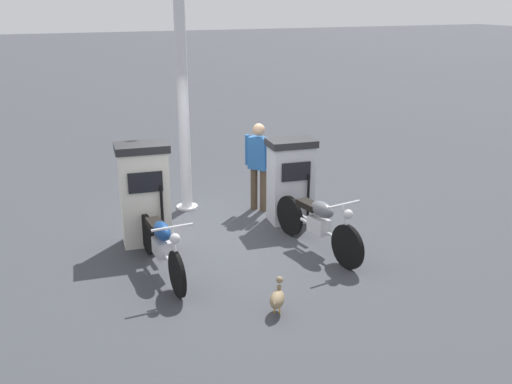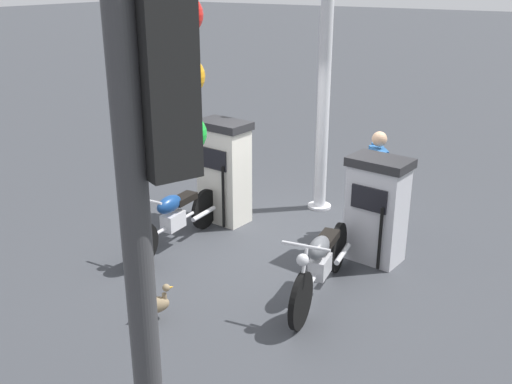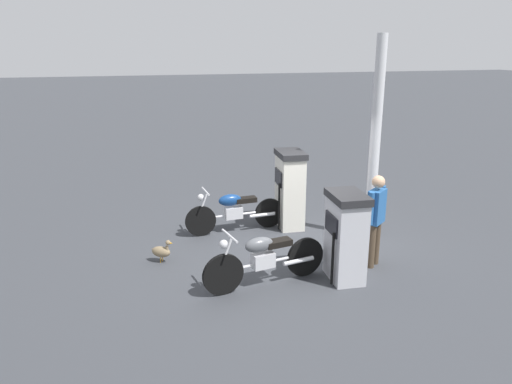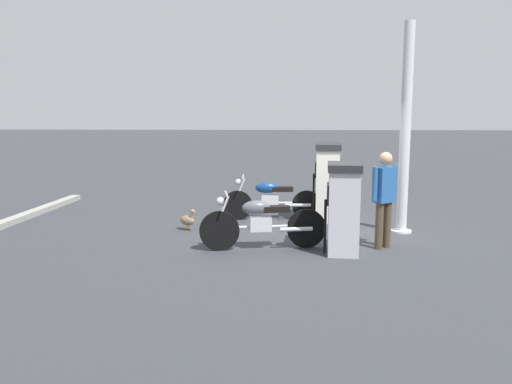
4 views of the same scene
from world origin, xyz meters
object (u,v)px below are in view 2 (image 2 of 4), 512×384
Objects in this scene: canopy_support_pole at (324,97)px; roadside_traffic_light at (158,286)px; wandering_duck at (155,304)px; attendant_person at (376,178)px; fuel_pump_far at (377,209)px; motorcycle_near_pump at (174,217)px; motorcycle_far_pump at (321,263)px; fuel_pump_near at (224,171)px.

roadside_traffic_light is at bearing 21.07° from canopy_support_pole.
canopy_support_pole is at bearing 179.92° from wandering_duck.
fuel_pump_far is at bearing 23.02° from attendant_person.
canopy_support_pole is at bearing 156.97° from motorcycle_near_pump.
fuel_pump_far is 0.38× the size of canopy_support_pole.
motorcycle_far_pump is at bearing 3.98° from attendant_person.
roadside_traffic_light is at bearing 12.92° from attendant_person.
motorcycle_near_pump is 4.85× the size of wandering_duck.
fuel_pump_far reaches higher than wandering_duck.
motorcycle_near_pump is 0.54× the size of canopy_support_pole.
fuel_pump_near is at bearing -159.89° from wandering_duck.
motorcycle_far_pump is at bearing 137.52° from wandering_duck.
canopy_support_pole reaches higher than motorcycle_far_pump.
fuel_pump_far is 3.25m from wandering_duck.
canopy_support_pole is (-4.15, 0.01, 1.68)m from wandering_duck.
fuel_pump_near is 0.77× the size of motorcycle_near_pump.
canopy_support_pole reaches higher than attendant_person.
canopy_support_pole is at bearing 141.95° from fuel_pump_near.
fuel_pump_far reaches higher than motorcycle_far_pump.
canopy_support_pole is (-1.33, -1.52, 1.14)m from fuel_pump_far.
attendant_person is at bearing 107.75° from fuel_pump_near.
roadside_traffic_light reaches higher than fuel_pump_far.
canopy_support_pole is (-2.66, -1.35, 1.42)m from motorcycle_far_pump.
attendant_person is 0.42× the size of canopy_support_pole.
attendant_person reaches higher than motorcycle_far_pump.
motorcycle_near_pump is 2.43m from motorcycle_far_pump.
motorcycle_far_pump is 2.03m from wandering_duck.
roadside_traffic_light is (5.55, 1.13, 1.82)m from fuel_pump_far.
roadside_traffic_light is 0.96× the size of canopy_support_pole.
roadside_traffic_light is (4.21, 1.30, 2.10)m from motorcycle_far_pump.
motorcycle_far_pump reaches higher than motorcycle_near_pump.
roadside_traffic_light reaches higher than fuel_pump_near.
fuel_pump_near is 3.76× the size of wandering_duck.
roadside_traffic_light is at bearing 33.60° from fuel_pump_near.
attendant_person is (-1.92, 2.29, 0.46)m from motorcycle_near_pump.
canopy_support_pole reaches higher than motorcycle_near_pump.
roadside_traffic_light is (6.27, 1.44, 1.64)m from attendant_person.
fuel_pump_near reaches higher than fuel_pump_far.
wandering_duck is at bearing 33.49° from motorcycle_near_pump.
roadside_traffic_light reaches higher than motorcycle_near_pump.
attendant_person is at bearing -156.98° from fuel_pump_far.
fuel_pump_near is 2.56m from fuel_pump_far.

